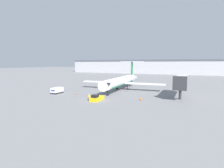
# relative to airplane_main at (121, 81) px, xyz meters

# --- Properties ---
(ground_plane) EXTENTS (600.00, 600.00, 0.00)m
(ground_plane) POSITION_rel_airplane_main_xyz_m (0.79, -19.46, -3.15)
(ground_plane) COLOR slate
(terminal_building) EXTENTS (180.00, 16.80, 12.28)m
(terminal_building) POSITION_rel_airplane_main_xyz_m (0.79, 100.54, 3.01)
(terminal_building) COLOR #B2B2B7
(terminal_building) RESTS_ON ground
(airplane_main) EXTENTS (29.86, 30.04, 10.00)m
(airplane_main) POSITION_rel_airplane_main_xyz_m (0.00, 0.00, 0.00)
(airplane_main) COLOR white
(airplane_main) RESTS_ON ground
(pushback_tug) EXTENTS (1.99, 4.36, 1.65)m
(pushback_tug) POSITION_rel_airplane_main_xyz_m (1.01, -19.09, -2.56)
(pushback_tug) COLOR yellow
(pushback_tug) RESTS_ON ground
(luggage_cart) EXTENTS (2.10, 3.62, 1.83)m
(luggage_cart) POSITION_rel_airplane_main_xyz_m (-15.24, -15.31, -2.23)
(luggage_cart) COLOR #232326
(luggage_cart) RESTS_ON ground
(worker_near_tug) EXTENTS (0.40, 0.24, 1.65)m
(worker_near_tug) POSITION_rel_airplane_main_xyz_m (-0.64, -19.92, -2.29)
(worker_near_tug) COLOR #232838
(worker_near_tug) RESTS_ON ground
(traffic_cone_left) EXTENTS (0.69, 0.69, 0.66)m
(traffic_cone_left) POSITION_rel_airplane_main_xyz_m (-9.29, -13.99, -2.84)
(traffic_cone_left) COLOR black
(traffic_cone_left) RESTS_ON ground
(traffic_cone_right) EXTENTS (0.59, 0.59, 0.84)m
(traffic_cone_right) POSITION_rel_airplane_main_xyz_m (10.86, -14.07, -2.75)
(traffic_cone_right) COLOR black
(traffic_cone_right) RESTS_ON ground
(jet_bridge) EXTENTS (3.20, 14.00, 6.19)m
(jet_bridge) POSITION_rel_airplane_main_xyz_m (19.82, -5.94, 1.31)
(jet_bridge) COLOR #2D2D33
(jet_bridge) RESTS_ON ground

